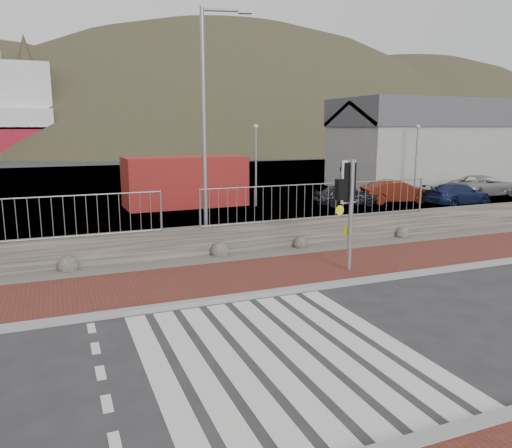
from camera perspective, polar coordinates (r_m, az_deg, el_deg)
name	(u,v)px	position (r m, az deg, el deg)	size (l,w,h in m)	color
ground	(280,355)	(9.13, 2.70, -14.72)	(220.00, 220.00, 0.00)	#28282B
sidewalk_far	(207,281)	(13.06, -5.65, -6.54)	(40.00, 3.00, 0.08)	brown
kerb_far	(225,299)	(11.69, -3.53, -8.56)	(40.00, 0.25, 0.12)	gray
zebra_crossing	(280,355)	(9.13, 2.70, -14.68)	(4.62, 5.60, 0.01)	silver
gravel_strip	(187,263)	(14.91, -7.84, -4.40)	(40.00, 1.50, 0.06)	#59544C
stone_wall	(181,243)	(15.56, -8.61, -2.17)	(40.00, 0.60, 0.90)	#403C34
railing	(180,200)	(15.17, -8.63, 2.75)	(18.07, 0.07, 1.22)	gray
quay	(109,186)	(35.75, -16.42, 4.18)	(120.00, 40.00, 0.50)	#4C4C4F
water	(81,158)	(70.56, -19.39, 7.15)	(220.00, 50.00, 0.05)	#3F4C54
harbor_building	(425,143)	(36.07, 18.76, 8.78)	(12.20, 6.20, 5.80)	#9E9E99
hills_backdrop	(119,271)	(99.64, -15.43, -5.15)	(254.00, 90.00, 100.00)	#323721
traffic_signal_far	(350,191)	(13.68, 10.74, 3.70)	(0.76, 0.32, 3.12)	gray
streetlight	(208,118)	(16.21, -5.52, 12.00)	(1.58, 0.54, 7.57)	gray
shipping_container	(185,181)	(25.70, -8.11, 4.84)	(6.03, 2.51, 2.51)	maroon
car_a	(346,195)	(26.04, 10.21, 3.29)	(1.31, 3.25, 1.11)	black
car_b	(397,192)	(27.45, 15.79, 3.56)	(1.29, 3.70, 1.22)	#5D1A0D
car_c	(458,194)	(28.05, 22.07, 3.20)	(1.54, 3.80, 1.10)	#151E43
car_d	(483,186)	(32.11, 24.55, 4.01)	(2.03, 4.40, 1.22)	gray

